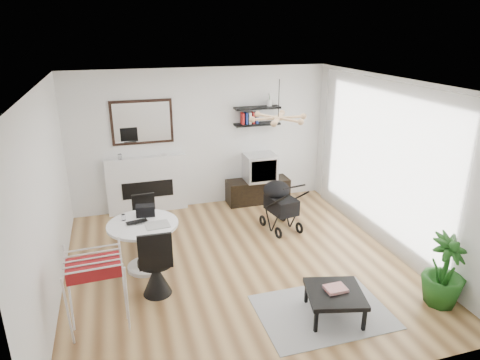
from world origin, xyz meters
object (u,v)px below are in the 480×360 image
object	(u,v)px
potted_plant	(445,271)
fireplace	(147,178)
crt_tv	(260,167)
drying_rack	(97,293)
tv_console	(258,191)
coffee_table	(335,294)
stroller	(280,207)
dining_table	(144,239)

from	to	relation	value
potted_plant	fireplace	bearing A→B (deg)	129.38
crt_tv	drying_rack	distance (m)	4.47
tv_console	crt_tv	world-z (taller)	crt_tv
fireplace	coffee_table	bearing A→B (deg)	-64.29
fireplace	crt_tv	world-z (taller)	fireplace
tv_console	stroller	distance (m)	1.27
fireplace	potted_plant	size ratio (longest dim) A/B	2.25
crt_tv	stroller	size ratio (longest dim) A/B	0.64
crt_tv	coffee_table	xyz separation A→B (m)	(-0.33, -3.77, -0.43)
tv_console	dining_table	size ratio (longest dim) A/B	1.25
fireplace	stroller	distance (m)	2.60
fireplace	dining_table	bearing A→B (deg)	-96.51
tv_console	crt_tv	xyz separation A→B (m)	(0.03, -0.00, 0.50)
crt_tv	potted_plant	size ratio (longest dim) A/B	0.64
dining_table	stroller	xyz separation A→B (m)	(2.40, 0.71, -0.08)
fireplace	dining_table	world-z (taller)	fireplace
dining_table	tv_console	bearing A→B (deg)	38.98
fireplace	dining_table	xyz separation A→B (m)	(-0.24, -2.12, -0.19)
tv_console	stroller	world-z (taller)	stroller
dining_table	drying_rack	bearing A→B (deg)	-116.60
tv_console	fireplace	bearing A→B (deg)	175.95
fireplace	coffee_table	size ratio (longest dim) A/B	2.66
crt_tv	dining_table	distance (m)	3.16
dining_table	potted_plant	bearing A→B (deg)	-28.60
coffee_table	potted_plant	size ratio (longest dim) A/B	0.85
potted_plant	crt_tv	bearing A→B (deg)	106.03
dining_table	potted_plant	world-z (taller)	potted_plant
stroller	coffee_table	size ratio (longest dim) A/B	1.17
fireplace	tv_console	distance (m)	2.24
crt_tv	dining_table	bearing A→B (deg)	-141.44
tv_console	potted_plant	xyz separation A→B (m)	(1.16, -3.93, 0.24)
drying_rack	coffee_table	bearing A→B (deg)	-14.10
fireplace	drying_rack	distance (m)	3.49
stroller	potted_plant	xyz separation A→B (m)	(1.19, -2.67, 0.07)
crt_tv	drying_rack	xyz separation A→B (m)	(-3.09, -3.22, -0.22)
dining_table	potted_plant	xyz separation A→B (m)	(3.59, -1.96, -0.01)
drying_rack	fireplace	bearing A→B (deg)	72.67
dining_table	potted_plant	size ratio (longest dim) A/B	1.06
stroller	drying_rack	bearing A→B (deg)	-157.14
drying_rack	coffee_table	size ratio (longest dim) A/B	1.23
dining_table	crt_tv	bearing A→B (deg)	38.56
crt_tv	drying_rack	world-z (taller)	crt_tv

